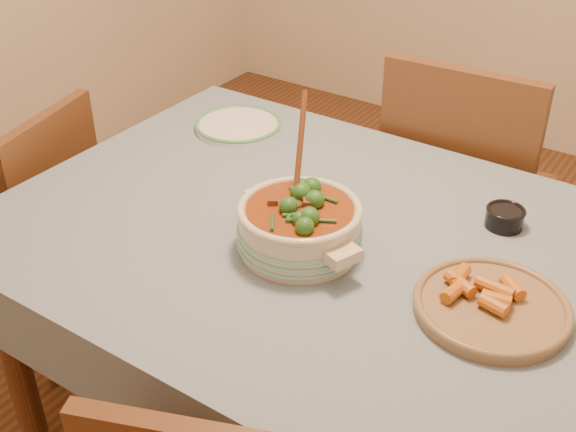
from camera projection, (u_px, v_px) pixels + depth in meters
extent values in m
cube|color=brown|center=(356.00, 258.00, 1.60)|extent=(1.60, 1.00, 0.05)
cube|color=gray|center=(357.00, 248.00, 1.58)|extent=(1.68, 1.08, 0.01)
cylinder|color=brown|center=(17.00, 365.00, 1.84)|extent=(0.07, 0.07, 0.70)
cylinder|color=brown|center=(225.00, 215.00, 2.44)|extent=(0.07, 0.07, 0.70)
cylinder|color=beige|center=(300.00, 229.00, 1.55)|extent=(0.33, 0.33, 0.10)
torus|color=beige|center=(300.00, 209.00, 1.52)|extent=(0.27, 0.27, 0.02)
cube|color=beige|center=(343.00, 256.00, 1.44)|extent=(0.06, 0.08, 0.03)
cube|color=beige|center=(261.00, 195.00, 1.64)|extent=(0.06, 0.08, 0.03)
cylinder|color=brown|center=(300.00, 212.00, 1.52)|extent=(0.23, 0.23, 0.02)
cylinder|color=silver|center=(238.00, 126.00, 2.08)|extent=(0.31, 0.31, 0.02)
torus|color=#459859|center=(238.00, 124.00, 2.07)|extent=(0.25, 0.25, 0.01)
cylinder|color=black|center=(505.00, 218.00, 1.64)|extent=(0.10, 0.10, 0.04)
torus|color=black|center=(506.00, 210.00, 1.63)|extent=(0.09, 0.09, 0.01)
cylinder|color=black|center=(506.00, 213.00, 1.63)|extent=(0.07, 0.07, 0.01)
cylinder|color=#88674B|center=(491.00, 308.00, 1.39)|extent=(0.30, 0.30, 0.02)
torus|color=#88674B|center=(492.00, 304.00, 1.38)|extent=(0.30, 0.30, 0.02)
cube|color=#57341A|center=(468.00, 193.00, 2.30)|extent=(0.47, 0.47, 0.04)
cube|color=#57341A|center=(455.00, 151.00, 2.03)|extent=(0.45, 0.06, 0.48)
cylinder|color=#57341A|center=(532.00, 244.00, 2.49)|extent=(0.04, 0.04, 0.48)
cylinder|color=#57341A|center=(427.00, 213.00, 2.66)|extent=(0.04, 0.04, 0.48)
cylinder|color=#57341A|center=(497.00, 306.00, 2.21)|extent=(0.04, 0.04, 0.48)
cylinder|color=#57341A|center=(382.00, 266.00, 2.38)|extent=(0.04, 0.04, 0.48)
cube|color=#57341A|center=(18.00, 233.00, 2.22)|extent=(0.48, 0.48, 0.04)
cube|color=#57341A|center=(55.00, 184.00, 2.06)|extent=(0.13, 0.39, 0.42)
cylinder|color=#57341A|center=(22.00, 248.00, 2.52)|extent=(0.04, 0.04, 0.42)
cylinder|color=#57341A|center=(105.00, 269.00, 2.42)|extent=(0.04, 0.04, 0.42)
cylinder|color=#57341A|center=(43.00, 332.00, 2.15)|extent=(0.04, 0.04, 0.42)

